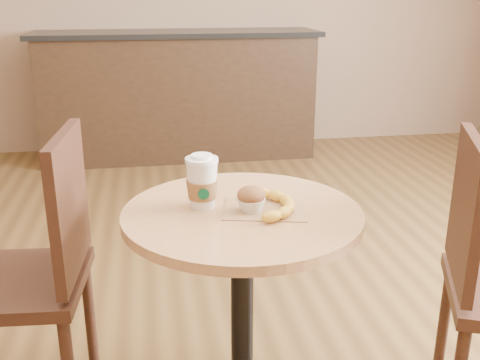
{
  "coord_description": "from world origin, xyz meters",
  "views": [
    {
      "loc": [
        -0.26,
        -1.52,
        1.37
      ],
      "look_at": [
        -0.0,
        0.03,
        0.83
      ],
      "focal_mm": 42.0,
      "sensor_mm": 36.0,
      "label": 1
    }
  ],
  "objects_px": {
    "chair_left": "(36,268)",
    "banana": "(276,204)",
    "cafe_table": "(242,275)",
    "coffee_cup": "(202,184)",
    "muffin": "(251,199)"
  },
  "relations": [
    {
      "from": "chair_left",
      "to": "banana",
      "type": "distance_m",
      "value": 0.79
    },
    {
      "from": "chair_left",
      "to": "banana",
      "type": "xyz_separation_m",
      "value": [
        0.73,
        -0.18,
        0.24
      ]
    },
    {
      "from": "banana",
      "to": "chair_left",
      "type": "bearing_deg",
      "value": 175.08
    },
    {
      "from": "chair_left",
      "to": "banana",
      "type": "bearing_deg",
      "value": 80.79
    },
    {
      "from": "cafe_table",
      "to": "coffee_cup",
      "type": "xyz_separation_m",
      "value": [
        -0.11,
        0.05,
        0.29
      ]
    },
    {
      "from": "muffin",
      "to": "banana",
      "type": "bearing_deg",
      "value": 0.58
    },
    {
      "from": "muffin",
      "to": "coffee_cup",
      "type": "bearing_deg",
      "value": 154.88
    },
    {
      "from": "chair_left",
      "to": "banana",
      "type": "height_order",
      "value": "chair_left"
    },
    {
      "from": "coffee_cup",
      "to": "muffin",
      "type": "relative_size",
      "value": 1.91
    },
    {
      "from": "chair_left",
      "to": "coffee_cup",
      "type": "xyz_separation_m",
      "value": [
        0.52,
        -0.12,
        0.29
      ]
    },
    {
      "from": "cafe_table",
      "to": "muffin",
      "type": "height_order",
      "value": "muffin"
    },
    {
      "from": "cafe_table",
      "to": "coffee_cup",
      "type": "height_order",
      "value": "coffee_cup"
    },
    {
      "from": "cafe_table",
      "to": "coffee_cup",
      "type": "bearing_deg",
      "value": 157.15
    },
    {
      "from": "chair_left",
      "to": "muffin",
      "type": "bearing_deg",
      "value": 79.23
    },
    {
      "from": "coffee_cup",
      "to": "banana",
      "type": "relative_size",
      "value": 0.65
    }
  ]
}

